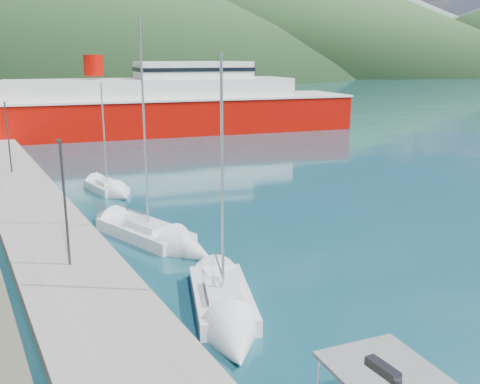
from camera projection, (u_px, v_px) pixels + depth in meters
ground at (14, 106)px, 119.85m from camera, size 1400.00×1400.00×0.00m
quay at (35, 214)px, 35.57m from camera, size 5.00×88.00×0.80m
hills_near at (116, 0)px, 368.25m from camera, size 1010.00×520.00×115.00m
lamp_posts at (60, 194)px, 26.05m from camera, size 0.15×46.25×6.06m
sailboat_near at (228, 321)px, 21.34m from camera, size 4.99×8.46×11.66m
sailboat_mid at (168, 242)px, 30.51m from camera, size 5.08×9.73×13.55m
sailboat_far at (114, 191)px, 42.20m from camera, size 2.87×6.63×9.44m
ferry at (155, 108)px, 76.17m from camera, size 58.96×21.10×11.47m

